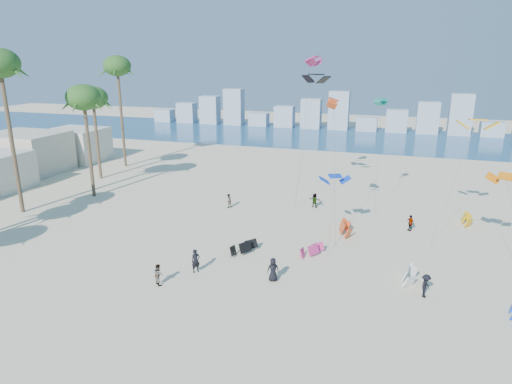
% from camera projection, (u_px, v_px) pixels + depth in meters
% --- Properties ---
extents(ground, '(220.00, 220.00, 0.00)m').
position_uv_depth(ground, '(121.00, 340.00, 25.33)').
color(ground, beige).
rests_on(ground, ground).
extents(ocean, '(220.00, 220.00, 0.00)m').
position_uv_depth(ocean, '(325.00, 136.00, 91.03)').
color(ocean, navy).
rests_on(ocean, ground).
extents(kitesurfer_near, '(0.78, 0.78, 1.82)m').
position_uv_depth(kitesurfer_near, '(196.00, 261.00, 33.16)').
color(kitesurfer_near, black).
rests_on(kitesurfer_near, ground).
extents(kitesurfer_mid, '(0.96, 0.92, 1.55)m').
position_uv_depth(kitesurfer_mid, '(158.00, 274.00, 31.39)').
color(kitesurfer_mid, gray).
rests_on(kitesurfer_mid, ground).
extents(kitesurfers_far, '(29.07, 18.02, 1.76)m').
position_uv_depth(kitesurfers_far, '(342.00, 232.00, 39.02)').
color(kitesurfers_far, black).
rests_on(kitesurfers_far, ground).
extents(grounded_kites, '(21.10, 19.32, 1.03)m').
position_uv_depth(grounded_kites, '(375.00, 249.00, 36.24)').
color(grounded_kites, black).
rests_on(grounded_kites, ground).
extents(flying_kites, '(27.15, 20.58, 16.10)m').
position_uv_depth(flying_kites, '(387.00, 104.00, 40.89)').
color(flying_kites, '#0B37C6').
rests_on(flying_kites, ground).
extents(palm_row, '(8.74, 44.80, 16.37)m').
position_uv_depth(palm_row, '(13.00, 101.00, 43.09)').
color(palm_row, brown).
rests_on(palm_row, ground).
extents(distant_skyline, '(85.00, 3.00, 8.40)m').
position_uv_depth(distant_skyline, '(327.00, 115.00, 99.60)').
color(distant_skyline, '#9EADBF').
rests_on(distant_skyline, ground).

